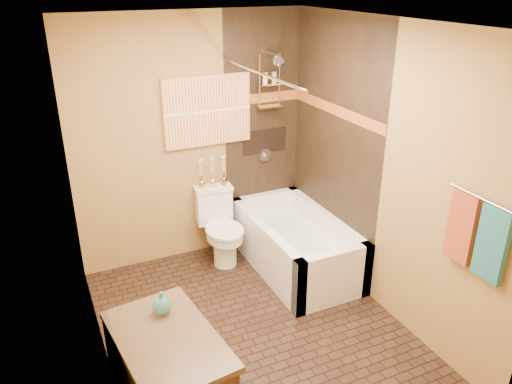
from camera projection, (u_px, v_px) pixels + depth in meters
floor at (255, 331)px, 4.26m from camera, size 3.00×3.00×0.00m
wall_left at (90, 229)px, 3.29m from camera, size 0.02×3.00×2.50m
wall_right at (384, 173)px, 4.21m from camera, size 0.02×3.00×2.50m
wall_back at (192, 141)px, 5.00m from camera, size 2.40×0.02×2.50m
wall_front at (380, 309)px, 2.51m from camera, size 2.40×0.02×2.50m
ceiling at (255, 23)px, 3.25m from camera, size 3.00×3.00×0.00m
alcove_tile_back at (262, 132)px, 5.29m from camera, size 0.85×0.01×2.50m
alcove_tile_right at (334, 147)px, 4.83m from camera, size 0.01×1.50×2.50m
mosaic_band_back at (263, 98)px, 5.13m from camera, size 0.85×0.01×0.10m
mosaic_band_right at (335, 110)px, 4.68m from camera, size 0.01×1.50×0.10m
alcove_niche at (265, 141)px, 5.33m from camera, size 0.50×0.01×0.25m
shower_fixtures at (270, 95)px, 5.04m from camera, size 0.24×0.33×1.16m
curtain_rod at (261, 73)px, 4.22m from camera, size 0.03×1.55×0.03m
towel_bar at (483, 199)px, 3.24m from camera, size 0.02×0.55×0.02m
towel_teal at (492, 244)px, 3.25m from camera, size 0.05×0.22×0.52m
towel_rust at (462, 227)px, 3.46m from camera, size 0.05×0.22×0.52m
sunset_painting at (207, 111)px, 4.92m from camera, size 0.90×0.04×0.70m
vanity_mirror at (106, 246)px, 2.59m from camera, size 0.01×1.00×0.90m
bathtub at (295, 248)px, 5.10m from camera, size 0.80×1.50×0.55m
toilet at (220, 226)px, 5.17m from camera, size 0.41×0.59×0.77m
teal_bottle at (162, 303)px, 3.16m from camera, size 0.16×0.16×0.19m
bud_vases at (213, 172)px, 5.09m from camera, size 0.31×0.07×0.31m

